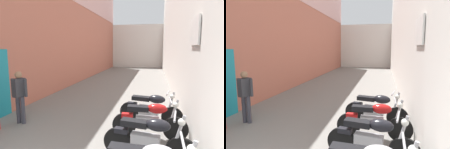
{
  "view_description": "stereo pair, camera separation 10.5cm",
  "coord_description": "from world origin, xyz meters",
  "views": [
    {
      "loc": [
        1.99,
        -1.51,
        2.24
      ],
      "look_at": [
        0.43,
        5.45,
        1.24
      ],
      "focal_mm": 30.56,
      "sensor_mm": 36.0,
      "label": 1
    },
    {
      "loc": [
        2.09,
        -1.49,
        2.24
      ],
      "look_at": [
        0.43,
        5.45,
        1.24
      ],
      "focal_mm": 30.56,
      "sensor_mm": 36.0,
      "label": 2
    }
  ],
  "objects": [
    {
      "name": "ground_plane",
      "position": [
        0.0,
        8.33,
        0.0
      ],
      "size": [
        36.66,
        36.66,
        0.0
      ],
      "primitive_type": "plane",
      "color": "slate"
    },
    {
      "name": "motorcycle_fourth",
      "position": [
        1.92,
        3.99,
        0.5
      ],
      "size": [
        1.84,
        0.58,
        1.04
      ],
      "color": "black",
      "rests_on": "ground"
    },
    {
      "name": "motorcycle_second",
      "position": [
        1.92,
        2.08,
        0.5
      ],
      "size": [
        1.84,
        0.58,
        1.04
      ],
      "color": "black",
      "rests_on": "ground"
    },
    {
      "name": "building_far_end",
      "position": [
        0.0,
        21.66,
        2.44
      ],
      "size": [
        8.71,
        2.0,
        4.87
      ],
      "primitive_type": "cube",
      "color": "silver",
      "rests_on": "ground"
    },
    {
      "name": "building_left",
      "position": [
        -3.05,
        10.3,
        4.54
      ],
      "size": [
        0.45,
        20.66,
        8.98
      ],
      "color": "#B76651",
      "rests_on": "ground"
    },
    {
      "name": "building_right",
      "position": [
        3.06,
        10.33,
        3.94
      ],
      "size": [
        0.45,
        20.66,
        7.89
      ],
      "color": "silver",
      "rests_on": "ground"
    },
    {
      "name": "motorcycle_third",
      "position": [
        1.92,
        3.08,
        0.5
      ],
      "size": [
        1.85,
        0.58,
        1.04
      ],
      "color": "black",
      "rests_on": "ground"
    },
    {
      "name": "pedestrian_mid_alley",
      "position": [
        -1.86,
        3.23,
        0.92
      ],
      "size": [
        0.52,
        0.39,
        1.57
      ],
      "color": "#383842",
      "rests_on": "ground"
    }
  ]
}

